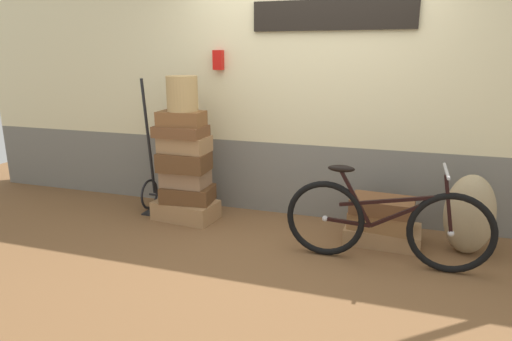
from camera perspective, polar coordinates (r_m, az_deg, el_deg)
The scene contains 16 objects.
ground at distance 4.14m, azimuth 3.80°, elevation -9.65°, with size 10.09×5.20×0.06m, color brown.
station_building at distance 4.61m, azimuth 6.94°, elevation 10.74°, with size 8.09×0.74×2.72m.
suitcase_0 at distance 4.71m, azimuth -9.05°, elevation -5.06°, with size 0.64×0.38×0.19m, color #9E754C.
suitcase_1 at distance 4.65m, azimuth -8.80°, elevation -3.00°, with size 0.52×0.34×0.16m, color brown.
suitcase_2 at distance 4.64m, azimuth -9.09°, elevation -0.88°, with size 0.46×0.32×0.18m, color #937051.
suitcase_3 at distance 4.54m, azimuth -9.28°, elevation 1.14°, with size 0.50×0.33×0.19m, color brown.
suitcase_4 at distance 4.53m, azimuth -9.21°, elevation 3.38°, with size 0.49×0.32×0.16m, color #9E754C.
suitcase_5 at distance 4.49m, azimuth -9.70°, elevation 5.03°, with size 0.50×0.33×0.11m, color brown.
suitcase_6 at distance 4.48m, azimuth -9.62°, elevation 6.65°, with size 0.45×0.28×0.15m, color brown.
suitcase_7 at distance 4.28m, azimuth 16.05°, elevation -7.89°, with size 0.66×0.44×0.15m, color #9E754C.
suitcase_8 at distance 4.20m, azimuth 15.76°, elevation -6.12°, with size 0.54×0.36×0.15m, color olive.
suitcase_9 at distance 4.13m, azimuth 16.04°, elevation -4.35°, with size 0.55×0.35×0.14m, color brown.
wicker_basket at distance 4.46m, azimuth -9.53°, elevation 9.78°, with size 0.31×0.31×0.34m, color tan.
luggage_trolley at distance 4.93m, azimuth -11.98°, elevation -1.64°, with size 0.39×0.39×1.44m.
burlap_sack at distance 4.21m, azimuth 25.88°, elevation -5.14°, with size 0.41×0.35×0.71m, color #9E8966.
bicycle at distance 3.76m, azimuth 16.32°, elevation -6.56°, with size 1.65×0.46×0.84m.
Camera 1 is at (0.92, -3.66, 1.69)m, focal length 30.91 mm.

